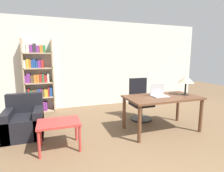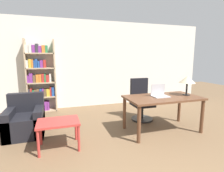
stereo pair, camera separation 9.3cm
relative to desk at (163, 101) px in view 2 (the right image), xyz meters
name	(u,v)px [view 2 (the right image)]	position (x,y,z in m)	size (l,w,h in m)	color
wall_back	(91,64)	(-1.06, 2.46, 0.70)	(8.00, 0.06, 2.70)	silver
desk	(163,101)	(0.00, 0.00, 0.00)	(1.56, 0.83, 0.75)	brown
laptop	(160,94)	(-0.05, 0.05, 0.15)	(0.33, 0.25, 0.26)	#B2B2B7
table_lamp	(187,80)	(0.57, -0.02, 0.44)	(0.34, 0.34, 0.42)	black
office_chair	(141,101)	(-0.09, 0.80, -0.19)	(0.54, 0.54, 1.04)	black
side_table_blue	(58,125)	(-2.12, -0.10, -0.23)	(0.70, 0.51, 0.49)	#B2332D
armchair	(26,121)	(-2.76, 0.69, -0.37)	(0.71, 0.76, 0.81)	black
bookshelf	(40,79)	(-2.57, 2.27, 0.30)	(0.79, 0.28, 2.07)	tan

